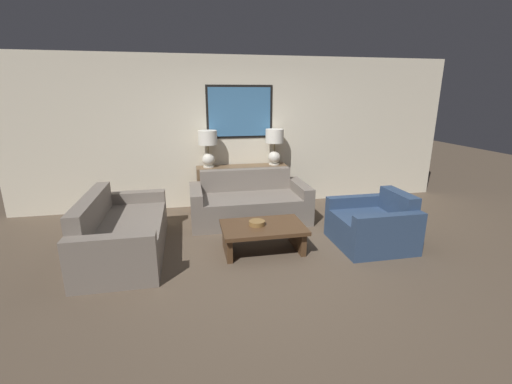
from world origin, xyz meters
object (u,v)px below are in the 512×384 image
Objects in this scene: table_lamp_left at (208,145)px; coffee_table at (263,232)px; decorative_bowl at (257,223)px; armchair_near_back_wall at (373,226)px; console_table at (242,187)px; couch_by_back_wall at (249,204)px; couch_by_side at (122,234)px; table_lamp_right at (274,143)px.

coffee_table is at bearing -73.45° from table_lamp_left.
armchair_near_back_wall reaches higher than decorative_bowl.
couch_by_back_wall is at bearing -90.00° from console_table.
table_lamp_right is at bearing 33.39° from couch_by_side.
table_lamp_left and table_lamp_right have the same top height.
coffee_table is at bearing -91.56° from couch_by_back_wall.
armchair_near_back_wall is (2.08, -1.97, -0.90)m from table_lamp_left.
console_table is 1.68× the size of armchair_near_back_wall.
table_lamp_right is 0.34× the size of couch_by_back_wall.
coffee_table is (-0.03, -1.19, -0.01)m from couch_by_back_wall.
couch_by_back_wall is (0.59, -0.69, -0.89)m from table_lamp_left.
table_lamp_right is at bearing 49.54° from couch_by_back_wall.
decorative_bowl is 1.60m from armchair_near_back_wall.
couch_by_side is at bearing -153.78° from couch_by_back_wall.
coffee_table is at bearing -90.99° from console_table.
console_table is at bearing 86.67° from decorative_bowl.
table_lamp_right is (1.18, 0.00, 0.00)m from table_lamp_left.
console_table is at bearing 90.00° from couch_by_back_wall.
armchair_near_back_wall is (1.52, -0.09, 0.00)m from coffee_table.
coffee_table is 5.14× the size of decorative_bowl.
console_table is 2.47m from armchair_near_back_wall.
console_table reaches higher than armchair_near_back_wall.
decorative_bowl is (-0.70, -1.86, -0.77)m from table_lamp_right.
table_lamp_right is 0.34× the size of couch_by_side.
table_lamp_left is at bearing 130.46° from couch_by_back_wall.
couch_by_back_wall is 1.76× the size of coffee_table.
console_table is at bearing 89.01° from coffee_table.
decorative_bowl is at bearing -95.31° from couch_by_back_wall.
armchair_near_back_wall is at bearing -4.21° from decorative_bowl.
table_lamp_right is 2.13m from decorative_bowl.
console_table is 2.53× the size of table_lamp_right.
couch_by_side is (-1.23, -1.59, -0.89)m from table_lamp_left.
console_table is 0.86× the size of couch_by_side.
armchair_near_back_wall is (1.48, -1.28, -0.01)m from couch_by_back_wall.
decorative_bowl is at bearing 175.79° from armchair_near_back_wall.
couch_by_side is (-1.82, -1.59, -0.11)m from console_table.
armchair_near_back_wall is at bearing -43.55° from table_lamp_left.
table_lamp_left is 1.27m from couch_by_back_wall.
decorative_bowl is at bearing -75.40° from table_lamp_left.
couch_by_back_wall is (0.00, -0.69, -0.11)m from console_table.
armchair_near_back_wall is at bearing -3.49° from coffee_table.
coffee_table is (1.79, -0.29, -0.01)m from couch_by_side.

